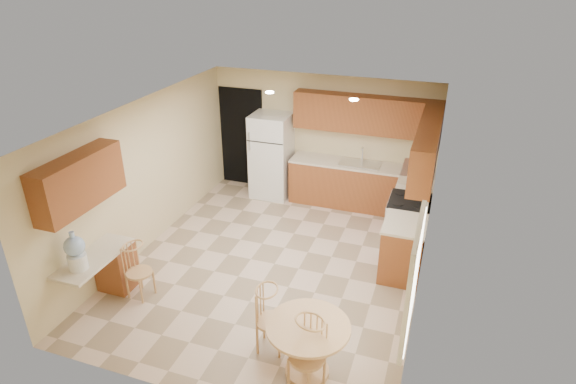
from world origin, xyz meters
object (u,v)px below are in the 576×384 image
(stove, at_px, (407,224))
(chair_desk, at_px, (135,269))
(dining_table, at_px, (308,342))
(chair_table_a, at_px, (268,318))
(refrigerator, at_px, (272,156))
(chair_table_b, at_px, (305,355))
(water_crock, at_px, (76,252))

(stove, bearing_deg, chair_desk, -142.71)
(dining_table, bearing_deg, chair_table_a, 163.30)
(refrigerator, distance_m, chair_desk, 3.93)
(stove, xyz_separation_m, chair_table_b, (-0.71, -3.47, 0.10))
(dining_table, xyz_separation_m, chair_table_a, (-0.55, 0.16, 0.07))
(chair_table_b, height_order, chair_desk, chair_table_b)
(stove, bearing_deg, refrigerator, 157.01)
(water_crock, bearing_deg, chair_table_b, -5.32)
(stove, height_order, dining_table, stove)
(stove, bearing_deg, chair_table_b, -101.52)
(chair_table_a, xyz_separation_m, water_crock, (-2.62, -0.16, 0.48))
(water_crock, bearing_deg, dining_table, -0.16)
(chair_table_a, distance_m, water_crock, 2.67)
(stove, relative_size, dining_table, 1.12)
(chair_table_a, bearing_deg, chair_desk, -104.27)
(chair_desk, height_order, water_crock, water_crock)
(stove, xyz_separation_m, dining_table, (-0.76, -3.18, 0.00))
(refrigerator, height_order, chair_table_a, refrigerator)
(refrigerator, distance_m, chair_table_b, 5.17)
(refrigerator, bearing_deg, chair_table_b, -65.18)
(stove, distance_m, dining_table, 3.27)
(refrigerator, xyz_separation_m, dining_table, (2.12, -4.40, -0.39))
(chair_table_b, relative_size, chair_desk, 1.10)
(water_crock, bearing_deg, stove, 38.92)
(dining_table, relative_size, chair_table_b, 1.05)
(refrigerator, xyz_separation_m, chair_desk, (-0.60, -3.87, -0.35))
(chair_table_b, bearing_deg, chair_table_a, -15.70)
(refrigerator, relative_size, water_crock, 3.11)
(chair_table_b, bearing_deg, dining_table, -58.72)
(stove, xyz_separation_m, chair_desk, (-3.47, -2.65, 0.04))
(chair_table_b, xyz_separation_m, chair_desk, (-2.77, 0.82, -0.05))
(stove, height_order, chair_table_a, stove)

